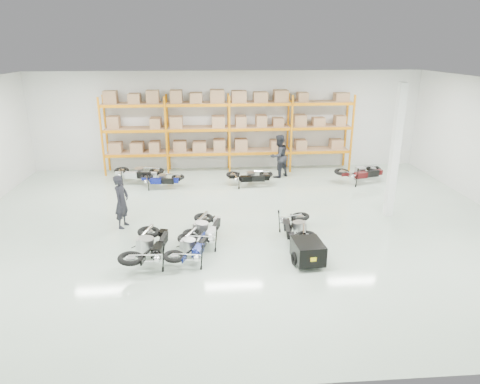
{
  "coord_description": "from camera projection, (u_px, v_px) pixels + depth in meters",
  "views": [
    {
      "loc": [
        -0.97,
        -12.85,
        5.64
      ],
      "look_at": [
        0.03,
        0.17,
        1.1
      ],
      "focal_mm": 32.0,
      "sensor_mm": 36.0,
      "label": 1
    }
  ],
  "objects": [
    {
      "name": "room",
      "position": [
        240.0,
        159.0,
        13.28
      ],
      "size": [
        18.0,
        18.0,
        18.0
      ],
      "color": "#B1C6B3",
      "rests_on": "ground"
    },
    {
      "name": "pallet_rack",
      "position": [
        229.0,
        123.0,
        19.35
      ],
      "size": [
        11.28,
        0.98,
        3.62
      ],
      "color": "orange",
      "rests_on": "ground"
    },
    {
      "name": "structural_column",
      "position": [
        395.0,
        152.0,
        14.13
      ],
      "size": [
        0.25,
        0.25,
        4.5
      ],
      "primitive_type": "cube",
      "color": "white",
      "rests_on": "ground"
    },
    {
      "name": "moto_blue_centre",
      "position": [
        191.0,
        242.0,
        11.64
      ],
      "size": [
        1.31,
        1.87,
        1.1
      ],
      "primitive_type": null,
      "rotation": [
        0.0,
        -0.09,
        2.84
      ],
      "color": "#060F43",
      "rests_on": "ground"
    },
    {
      "name": "moto_silver_left",
      "position": [
        204.0,
        225.0,
        12.62
      ],
      "size": [
        1.39,
        2.02,
        1.19
      ],
      "primitive_type": null,
      "rotation": [
        0.0,
        -0.09,
        2.86
      ],
      "color": "silver",
      "rests_on": "ground"
    },
    {
      "name": "moto_black_far_left",
      "position": [
        149.0,
        241.0,
        11.54
      ],
      "size": [
        1.26,
        2.07,
        1.25
      ],
      "primitive_type": null,
      "rotation": [
        0.0,
        -0.09,
        2.98
      ],
      "color": "black",
      "rests_on": "ground"
    },
    {
      "name": "moto_touring_right",
      "position": [
        296.0,
        223.0,
        12.88
      ],
      "size": [
        1.02,
        1.79,
        1.11
      ],
      "primitive_type": null,
      "rotation": [
        0.0,
        -0.09,
        -0.1
      ],
      "color": "black",
      "rests_on": "ground"
    },
    {
      "name": "trailer",
      "position": [
        308.0,
        251.0,
        11.42
      ],
      "size": [
        0.83,
        1.59,
        0.66
      ],
      "rotation": [
        0.0,
        0.0,
        0.08
      ],
      "color": "black",
      "rests_on": "ground"
    },
    {
      "name": "moto_back_a",
      "position": [
        161.0,
        176.0,
        17.55
      ],
      "size": [
        1.66,
        0.98,
        1.02
      ],
      "primitive_type": null,
      "rotation": [
        0.0,
        -0.09,
        1.44
      ],
      "color": "navy",
      "rests_on": "ground"
    },
    {
      "name": "moto_back_b",
      "position": [
        137.0,
        170.0,
        18.14
      ],
      "size": [
        1.96,
        1.17,
        1.2
      ],
      "primitive_type": null,
      "rotation": [
        0.0,
        -0.09,
        1.43
      ],
      "color": "silver",
      "rests_on": "ground"
    },
    {
      "name": "moto_back_c",
      "position": [
        250.0,
        174.0,
        17.78
      ],
      "size": [
        1.71,
        0.89,
        1.09
      ],
      "primitive_type": null,
      "rotation": [
        0.0,
        -0.09,
        1.54
      ],
      "color": "black",
      "rests_on": "ground"
    },
    {
      "name": "moto_back_d",
      "position": [
        361.0,
        169.0,
        18.17
      ],
      "size": [
        2.06,
        1.38,
        1.23
      ],
      "primitive_type": null,
      "rotation": [
        0.0,
        -0.09,
        1.82
      ],
      "color": "#460E0F",
      "rests_on": "ground"
    },
    {
      "name": "person_left",
      "position": [
        122.0,
        202.0,
        13.64
      ],
      "size": [
        0.58,
        0.73,
        1.74
      ],
      "primitive_type": "imported",
      "rotation": [
        0.0,
        0.0,
        1.28
      ],
      "color": "black",
      "rests_on": "ground"
    },
    {
      "name": "person_back",
      "position": [
        279.0,
        156.0,
        18.8
      ],
      "size": [
        1.17,
        1.12,
        1.91
      ],
      "primitive_type": "imported",
      "rotation": [
        0.0,
        0.0,
        3.76
      ],
      "color": "#21232A",
      "rests_on": "ground"
    }
  ]
}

